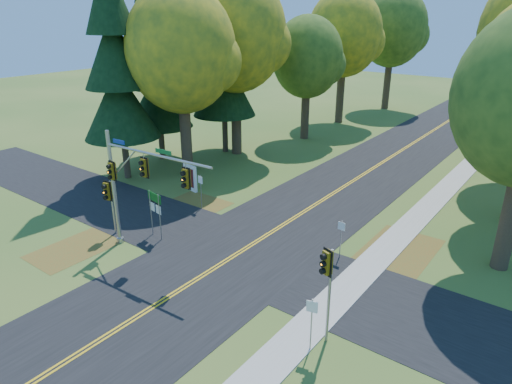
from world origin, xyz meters
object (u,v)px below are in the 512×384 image
Objects in this scene: east_signal_pole at (327,273)px; route_sign_cluster at (155,206)px; traffic_mast at (134,179)px; info_kiosk at (190,178)px.

route_sign_cluster is at bearing -170.45° from east_signal_pole.
traffic_mast is 3.69× the size of info_kiosk.
east_signal_pole is 12.32m from route_sign_cluster.
east_signal_pole reaches higher than route_sign_cluster.
route_sign_cluster is (-0.55, 1.64, -2.18)m from traffic_mast.
traffic_mast reaches higher than east_signal_pole.
traffic_mast is at bearing -61.73° from route_sign_cluster.
route_sign_cluster is at bearing 105.78° from traffic_mast.
east_signal_pole is (11.50, -0.57, -0.98)m from traffic_mast.
route_sign_cluster reaches higher than info_kiosk.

